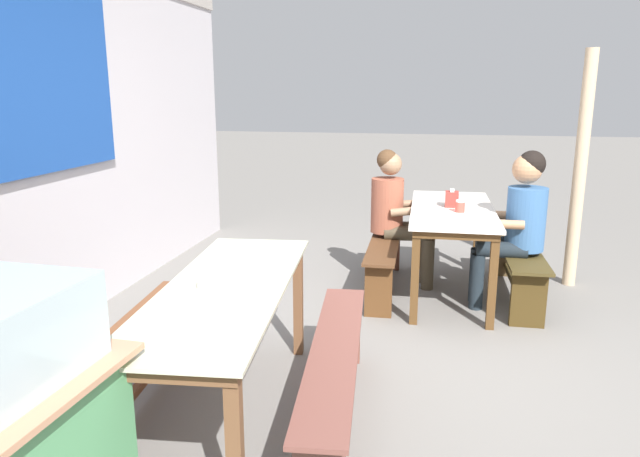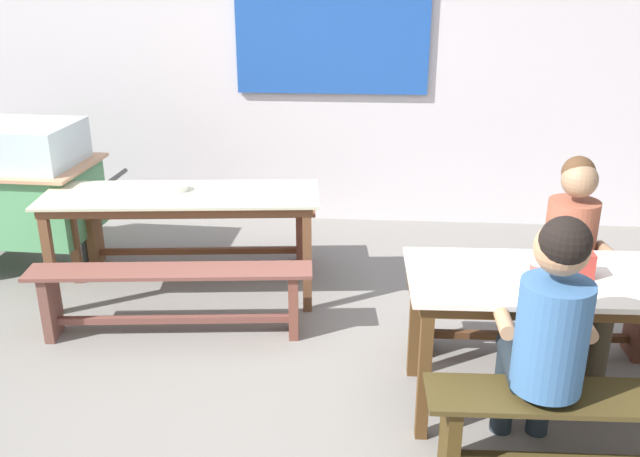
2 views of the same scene
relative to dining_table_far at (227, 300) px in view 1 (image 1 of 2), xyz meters
The scene contains 14 objects.
ground_plane 1.50m from the dining_table_far, 48.22° to the right, with size 40.00×40.00×0.00m, color slate.
backdrop_wall 2.10m from the dining_table_far, 62.82° to the left, with size 6.53×0.23×2.84m.
dining_table_far is the anchor object (origin of this frame).
dining_table_near 2.56m from the dining_table_far, 27.07° to the right, with size 1.62×0.72×0.77m.
bench_far_back 0.68m from the dining_table_far, 95.61° to the left, with size 1.86×0.46×0.46m.
bench_far_front 0.68m from the dining_table_far, 84.39° to the right, with size 1.78×0.42×0.46m.
bench_near_back 2.38m from the dining_table_far, 14.94° to the right, with size 1.50×0.29×0.46m.
bench_near_front 2.90m from the dining_table_far, 36.96° to the right, with size 1.50×0.34×0.46m.
person_near_front 2.65m from the dining_table_far, 38.87° to the right, with size 0.42×0.56×1.29m.
person_right_near_table 2.54m from the dining_table_far, 15.80° to the right, with size 0.42×0.58×1.24m.
tissue_box 2.60m from the dining_table_far, 26.51° to the right, with size 0.13×0.11×0.15m.
condiment_jar 2.44m from the dining_table_far, 30.11° to the right, with size 0.08×0.08×0.10m.
soup_bowl 0.12m from the dining_table_far, 124.18° to the left, with size 0.16×0.16×0.04m, color silver.
wooden_support_post 3.59m from the dining_table_far, 39.09° to the right, with size 0.11×0.11×2.08m, color tan.
Camera 1 is at (-3.57, -0.05, 1.75)m, focal length 32.82 mm.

